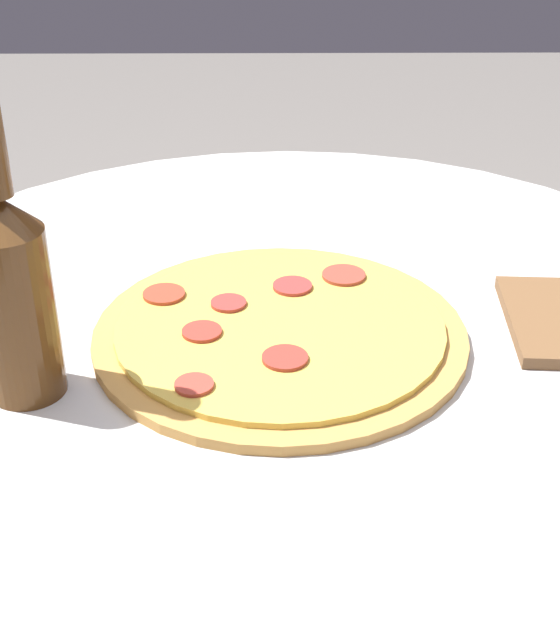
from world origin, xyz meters
TOP-DOWN VIEW (x-y plane):
  - table at (0.00, 0.00)m, footprint 0.94×0.94m
  - pizza at (-0.04, 0.01)m, footprint 0.34×0.34m
  - beer_bottle at (-0.12, 0.22)m, footprint 0.06×0.06m

SIDE VIEW (x-z plane):
  - table at x=0.00m, z-range 0.18..0.91m
  - pizza at x=-0.04m, z-range 0.72..0.74m
  - beer_bottle at x=-0.12m, z-range 0.69..0.96m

